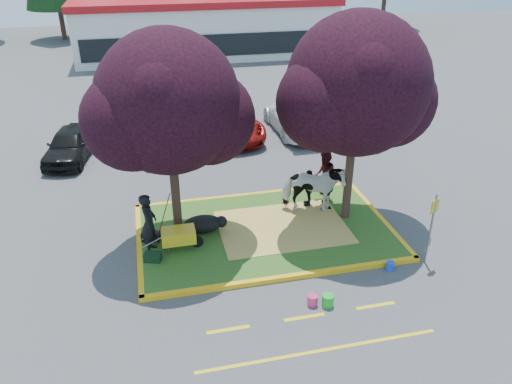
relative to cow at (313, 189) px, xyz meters
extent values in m
plane|color=#424244|center=(-1.87, -0.76, -1.04)|extent=(90.00, 90.00, 0.00)
cube|color=#275019|center=(-1.87, -0.76, -0.97)|extent=(8.00, 5.00, 0.15)
cube|color=yellow|center=(-1.87, -3.34, -0.97)|extent=(8.30, 0.16, 0.15)
cube|color=yellow|center=(-1.87, 1.82, -0.97)|extent=(8.30, 0.16, 0.15)
cube|color=yellow|center=(-5.95, -0.76, -0.97)|extent=(0.16, 5.30, 0.15)
cube|color=yellow|center=(2.21, -0.76, -0.97)|extent=(0.16, 5.30, 0.15)
cube|color=#D3B557|center=(-1.27, -0.76, -0.89)|extent=(4.20, 3.00, 0.01)
cylinder|color=black|center=(-4.67, -0.36, 0.87)|extent=(0.28, 0.28, 3.53)
sphere|color=black|center=(-4.67, -0.36, 3.52)|extent=(4.20, 4.20, 4.20)
sphere|color=black|center=(-3.52, -0.16, 2.89)|extent=(2.86, 2.86, 2.86)
sphere|color=black|center=(-5.72, -0.66, 3.14)|extent=(2.86, 2.86, 2.86)
cylinder|color=black|center=(1.03, -0.56, 0.95)|extent=(0.28, 0.28, 3.70)
sphere|color=black|center=(1.03, -0.56, 3.73)|extent=(4.40, 4.40, 4.40)
sphere|color=black|center=(2.24, -0.36, 3.07)|extent=(2.99, 2.99, 2.99)
sphere|color=black|center=(-0.07, -0.86, 3.33)|extent=(2.99, 2.99, 2.99)
cube|color=yellow|center=(-3.87, -4.96, -1.04)|extent=(1.10, 0.12, 0.01)
cube|color=yellow|center=(-1.87, -4.96, -1.04)|extent=(1.10, 0.12, 0.01)
cube|color=yellow|center=(0.13, -4.96, -1.04)|extent=(1.10, 0.12, 0.01)
cube|color=yellow|center=(-1.87, -6.16, -1.04)|extent=(6.00, 0.10, 0.01)
cube|color=silver|center=(0.13, 27.24, 0.96)|extent=(20.00, 8.00, 4.00)
cube|color=#A61117|center=(0.13, 27.24, 3.11)|extent=(20.40, 8.40, 0.50)
cube|color=black|center=(0.13, 23.19, 0.36)|extent=(19.00, 0.10, 1.60)
cylinder|color=black|center=(-11.87, 36.24, 0.92)|extent=(0.44, 0.44, 3.92)
cylinder|color=black|center=(-3.87, 37.74, 0.50)|extent=(0.44, 0.44, 3.08)
cylinder|color=black|center=(4.13, 36.74, 0.78)|extent=(0.44, 0.44, 3.64)
cylinder|color=black|center=(12.13, 37.24, 0.71)|extent=(0.44, 0.44, 3.50)
cylinder|color=black|center=(20.13, 36.24, 0.57)|extent=(0.44, 0.44, 3.22)
imported|color=silver|center=(0.00, 0.00, 0.00)|extent=(2.31, 1.54, 1.79)
ellipsoid|color=black|center=(-3.90, -0.42, -0.62)|extent=(1.40, 0.96, 0.56)
imported|color=black|center=(-5.57, -1.16, 0.07)|extent=(0.55, 0.76, 1.94)
imported|color=#461417|center=(0.69, 0.78, 0.05)|extent=(0.95, 1.09, 1.89)
imported|color=black|center=(0.03, 0.52, -0.21)|extent=(0.55, 0.86, 1.37)
cylinder|color=black|center=(-4.17, -1.29, -0.71)|extent=(0.37, 0.07, 0.37)
cylinder|color=slate|center=(-5.10, -1.51, -0.76)|extent=(0.04, 0.04, 0.27)
cylinder|color=slate|center=(-5.10, -1.06, -0.76)|extent=(0.04, 0.04, 0.27)
cube|color=gold|center=(-4.74, -1.29, -0.40)|extent=(1.03, 0.62, 0.41)
cylinder|color=slate|center=(-5.51, -1.51, -0.38)|extent=(0.67, 0.04, 0.34)
cylinder|color=slate|center=(-5.51, -1.06, -0.38)|extent=(0.67, 0.04, 0.34)
cube|color=black|center=(-5.57, -0.57, -0.75)|extent=(0.63, 0.45, 0.29)
cube|color=black|center=(-5.56, -1.72, -0.76)|extent=(0.57, 0.45, 0.27)
cylinder|color=slate|center=(2.43, -3.46, 0.11)|extent=(0.06, 0.06, 2.31)
cube|color=gold|center=(2.43, -3.46, 0.90)|extent=(0.31, 0.15, 0.42)
cylinder|color=green|center=(-1.12, -4.65, -0.87)|extent=(0.36, 0.36, 0.34)
cylinder|color=#D62F6C|center=(-1.51, -4.53, -0.89)|extent=(0.37, 0.37, 0.30)
cylinder|color=blue|center=(1.23, -3.56, -0.91)|extent=(0.26, 0.26, 0.26)
imported|color=black|center=(-8.65, 7.10, -0.36)|extent=(2.39, 4.28, 1.38)
imported|color=#999CA0|center=(-5.33, 7.42, -0.31)|extent=(2.75, 4.73, 1.47)
imported|color=maroon|center=(-1.47, 8.41, -0.28)|extent=(3.14, 5.77, 1.54)
imported|color=white|center=(1.84, 8.16, -0.29)|extent=(2.22, 5.21, 1.50)
imported|color=#55575C|center=(4.56, 6.84, -0.35)|extent=(2.35, 4.44, 1.39)
camera|label=1|loc=(-5.35, -14.36, 7.82)|focal=35.00mm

